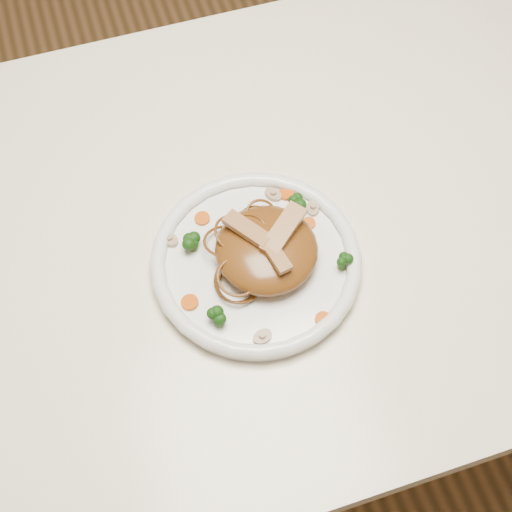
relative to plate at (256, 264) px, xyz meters
name	(u,v)px	position (x,y,z in m)	size (l,w,h in m)	color
ground	(259,389)	(0.03, 0.08, -0.76)	(4.00, 4.00, 0.00)	#4D341A
table	(261,249)	(0.03, 0.08, -0.11)	(1.20, 0.80, 0.75)	white
plate	(256,264)	(0.00, 0.00, 0.00)	(0.28, 0.28, 0.02)	white
noodle_mound	(267,250)	(0.01, 0.00, 0.03)	(0.13, 0.13, 0.04)	brown
chicken_a	(283,230)	(0.04, 0.01, 0.06)	(0.08, 0.03, 0.01)	#A3744D
chicken_b	(247,229)	(0.00, 0.02, 0.06)	(0.07, 0.02, 0.01)	#A3744D
chicken_c	(275,253)	(0.02, -0.02, 0.06)	(0.06, 0.02, 0.01)	#A3744D
broccoli_0	(296,203)	(0.08, 0.06, 0.02)	(0.03, 0.03, 0.03)	#15460E
broccoli_1	(192,242)	(-0.07, 0.05, 0.02)	(0.03, 0.03, 0.03)	#15460E
broccoli_2	(219,318)	(-0.07, -0.07, 0.02)	(0.03, 0.03, 0.03)	#15460E
broccoli_3	(343,261)	(0.11, -0.04, 0.02)	(0.03, 0.03, 0.03)	#15460E
carrot_0	(286,193)	(0.07, 0.09, 0.01)	(0.02, 0.02, 0.01)	#BA4706
carrot_1	(190,302)	(-0.10, -0.03, 0.01)	(0.02, 0.02, 0.01)	#BA4706
carrot_2	(309,223)	(0.09, 0.03, 0.01)	(0.02, 0.02, 0.01)	#BA4706
carrot_3	(202,218)	(-0.05, 0.08, 0.01)	(0.02, 0.02, 0.01)	#BA4706
carrot_4	(323,319)	(0.05, -0.11, 0.01)	(0.02, 0.02, 0.01)	#BA4706
mushroom_0	(262,337)	(-0.03, -0.11, 0.01)	(0.03, 0.03, 0.01)	#BDA88E
mushroom_1	(313,208)	(0.10, 0.05, 0.01)	(0.02, 0.02, 0.01)	#BDA88E
mushroom_2	(170,240)	(-0.10, 0.07, 0.01)	(0.03, 0.03, 0.01)	#BDA88E
mushroom_3	(273,194)	(0.05, 0.09, 0.01)	(0.03, 0.03, 0.01)	#BDA88E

